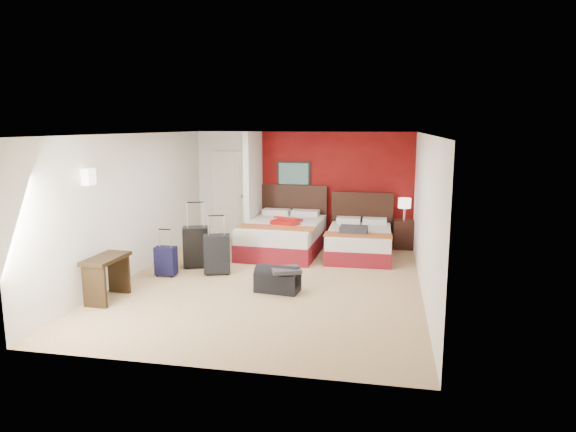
% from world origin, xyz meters
% --- Properties ---
extents(ground, '(6.50, 6.50, 0.00)m').
position_xyz_m(ground, '(0.00, 0.00, 0.00)').
color(ground, tan).
rests_on(ground, ground).
extents(room_walls, '(5.02, 6.52, 2.50)m').
position_xyz_m(room_walls, '(-1.40, 1.42, 1.26)').
color(room_walls, white).
rests_on(room_walls, ground).
extents(red_accent_panel, '(3.50, 0.04, 2.50)m').
position_xyz_m(red_accent_panel, '(0.75, 3.23, 1.25)').
color(red_accent_panel, maroon).
rests_on(red_accent_panel, ground).
extents(partition_wall, '(0.12, 1.20, 2.50)m').
position_xyz_m(partition_wall, '(-1.00, 2.61, 1.25)').
color(partition_wall, silver).
rests_on(partition_wall, ground).
extents(entry_door, '(0.82, 0.06, 2.05)m').
position_xyz_m(entry_door, '(-1.75, 3.20, 1.02)').
color(entry_door, silver).
rests_on(entry_door, ground).
extents(bed_left, '(1.61, 2.23, 0.65)m').
position_xyz_m(bed_left, '(-0.21, 2.01, 0.32)').
color(bed_left, white).
rests_on(bed_left, ground).
extents(bed_right, '(1.30, 1.84, 0.55)m').
position_xyz_m(bed_right, '(1.38, 1.98, 0.27)').
color(bed_right, white).
rests_on(bed_right, ground).
extents(red_suitcase_open, '(0.73, 0.84, 0.09)m').
position_xyz_m(red_suitcase_open, '(-0.11, 1.91, 0.69)').
color(red_suitcase_open, '#A60E0E').
rests_on(red_suitcase_open, bed_left).
extents(jacket_bundle, '(0.54, 0.44, 0.13)m').
position_xyz_m(jacket_bundle, '(1.28, 1.68, 0.61)').
color(jacket_bundle, '#343439').
rests_on(jacket_bundle, bed_right).
extents(nightstand, '(0.45, 0.45, 0.62)m').
position_xyz_m(nightstand, '(2.29, 2.88, 0.31)').
color(nightstand, black).
rests_on(nightstand, ground).
extents(table_lamp, '(0.34, 0.34, 0.48)m').
position_xyz_m(table_lamp, '(2.29, 2.88, 0.86)').
color(table_lamp, silver).
rests_on(table_lamp, nightstand).
extents(suitcase_black, '(0.57, 0.46, 0.74)m').
position_xyz_m(suitcase_black, '(-1.57, 0.58, 0.37)').
color(suitcase_black, black).
rests_on(suitcase_black, ground).
extents(suitcase_charcoal, '(0.53, 0.42, 0.68)m').
position_xyz_m(suitcase_charcoal, '(-1.05, 0.23, 0.34)').
color(suitcase_charcoal, black).
rests_on(suitcase_charcoal, ground).
extents(suitcase_navy, '(0.36, 0.23, 0.50)m').
position_xyz_m(suitcase_navy, '(-1.90, -0.06, 0.25)').
color(suitcase_navy, black).
rests_on(suitcase_navy, ground).
extents(duffel_bag, '(0.73, 0.45, 0.35)m').
position_xyz_m(duffel_bag, '(0.22, -0.53, 0.18)').
color(duffel_bag, black).
rests_on(duffel_bag, ground).
extents(jacket_draped, '(0.56, 0.52, 0.06)m').
position_xyz_m(jacket_draped, '(0.37, -0.58, 0.38)').
color(jacket_draped, '#333237').
rests_on(jacket_draped, duffel_bag).
extents(desk, '(0.44, 0.83, 0.68)m').
position_xyz_m(desk, '(-2.24, -1.41, 0.34)').
color(desk, black).
rests_on(desk, ground).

